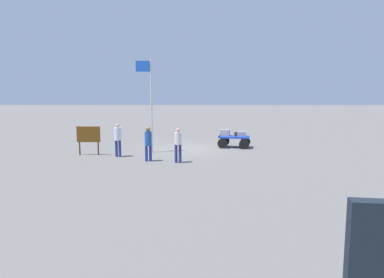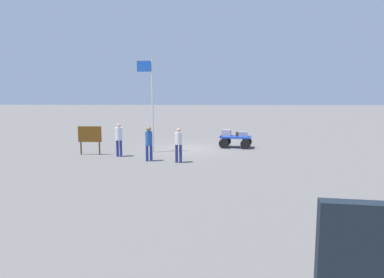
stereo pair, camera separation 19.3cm
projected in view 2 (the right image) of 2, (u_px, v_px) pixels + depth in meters
The scene contains 10 objects.
ground_plane at pixel (190, 149), 21.63m from camera, with size 120.00×120.00×0.00m, color #64605D.
luggage_cart at pixel (235, 140), 22.03m from camera, with size 2.08×1.50×0.70m.
suitcase_tan at pixel (226, 133), 22.13m from camera, with size 0.61×0.47×0.38m.
suitcase_grey at pixel (243, 134), 21.86m from camera, with size 0.58×0.41×0.28m.
suitcase_olive at pixel (240, 134), 21.95m from camera, with size 0.51×0.35×0.25m.
worker_lead at pixel (149, 141), 17.80m from camera, with size 0.40×0.40×1.72m.
worker_trailing at pixel (178, 143), 17.44m from camera, with size 0.39×0.39×1.68m.
worker_supervisor at pixel (119, 137), 19.01m from camera, with size 0.46×0.46×1.74m.
flagpole at pixel (151, 98), 20.04m from camera, with size 0.89×0.12×5.16m.
signboard at pixel (90, 136), 19.53m from camera, with size 1.26×0.10×1.55m.
Camera 2 is at (-0.50, 21.34, 3.53)m, focal length 33.98 mm.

